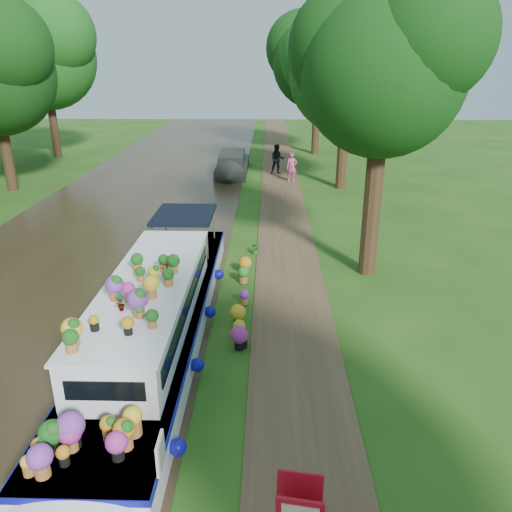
{
  "coord_description": "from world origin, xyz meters",
  "views": [
    {
      "loc": [
        0.5,
        -12.42,
        6.6
      ],
      "look_at": [
        0.15,
        1.1,
        1.3
      ],
      "focal_mm": 35.0,
      "sensor_mm": 36.0,
      "label": 1
    }
  ],
  "objects_px": {
    "pedestrian_pink": "(292,167)",
    "pedestrian_dark": "(277,159)",
    "plant_boat": "(152,320)",
    "second_boat": "(232,165)"
  },
  "relations": [
    {
      "from": "pedestrian_pink",
      "to": "pedestrian_dark",
      "type": "distance_m",
      "value": 2.3
    },
    {
      "from": "second_boat",
      "to": "pedestrian_pink",
      "type": "bearing_deg",
      "value": -33.94
    },
    {
      "from": "pedestrian_dark",
      "to": "plant_boat",
      "type": "bearing_deg",
      "value": -102.45
    },
    {
      "from": "pedestrian_dark",
      "to": "second_boat",
      "type": "bearing_deg",
      "value": 171.77
    },
    {
      "from": "plant_boat",
      "to": "pedestrian_pink",
      "type": "height_order",
      "value": "plant_boat"
    },
    {
      "from": "pedestrian_pink",
      "to": "pedestrian_dark",
      "type": "xyz_separation_m",
      "value": [
        -0.8,
        2.16,
        0.06
      ]
    },
    {
      "from": "pedestrian_pink",
      "to": "plant_boat",
      "type": "bearing_deg",
      "value": -103.27
    },
    {
      "from": "pedestrian_dark",
      "to": "pedestrian_pink",
      "type": "bearing_deg",
      "value": -73.0
    },
    {
      "from": "plant_boat",
      "to": "pedestrian_dark",
      "type": "distance_m",
      "value": 20.69
    },
    {
      "from": "plant_boat",
      "to": "second_boat",
      "type": "relative_size",
      "value": 2.03
    }
  ]
}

